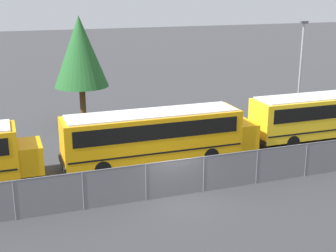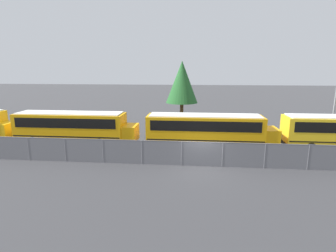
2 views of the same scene
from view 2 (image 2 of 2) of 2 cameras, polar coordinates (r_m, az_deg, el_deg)
ground_plane at (r=19.94m, az=7.33°, el=-8.67°), size 200.00×200.00×0.00m
road_strip at (r=14.50m, az=8.08°, el=-17.18°), size 133.44×12.00×0.01m
fence at (r=19.62m, az=7.41°, el=-6.03°), size 99.51×0.07×1.90m
school_bus_2 at (r=26.54m, az=-19.93°, el=0.11°), size 11.71×2.48×3.09m
school_bus_3 at (r=23.94m, az=8.52°, el=-0.55°), size 11.71×2.48×3.09m
light_pole at (r=33.05m, az=32.66°, el=5.24°), size 0.60×0.24×7.50m
tree_0 at (r=32.67m, az=3.06°, el=9.50°), size 3.93×3.93×8.07m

